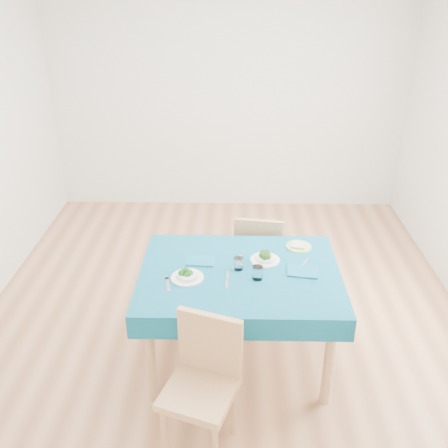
{
  "coord_description": "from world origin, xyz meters",
  "views": [
    {
      "loc": [
        0.07,
        -3.37,
        2.56
      ],
      "look_at": [
        0.0,
        0.0,
        0.85
      ],
      "focal_mm": 40.0,
      "sensor_mm": 36.0,
      "label": 1
    }
  ],
  "objects_px": {
    "table": "(239,317)",
    "bowl_near": "(187,274)",
    "chair_far": "(260,251)",
    "side_plate": "(299,247)",
    "chair_near": "(199,385)",
    "bowl_far": "(265,257)"
  },
  "relations": [
    {
      "from": "chair_near",
      "to": "bowl_far",
      "type": "xyz_separation_m",
      "value": [
        0.41,
        0.91,
        0.3
      ]
    },
    {
      "from": "table",
      "to": "chair_far",
      "type": "distance_m",
      "value": 0.79
    },
    {
      "from": "table",
      "to": "bowl_near",
      "type": "bearing_deg",
      "value": -165.41
    },
    {
      "from": "bowl_near",
      "to": "side_plate",
      "type": "distance_m",
      "value": 0.89
    },
    {
      "from": "table",
      "to": "chair_far",
      "type": "xyz_separation_m",
      "value": [
        0.17,
        0.77,
        0.1
      ]
    },
    {
      "from": "table",
      "to": "chair_near",
      "type": "bearing_deg",
      "value": -107.01
    },
    {
      "from": "chair_near",
      "to": "side_plate",
      "type": "xyz_separation_m",
      "value": [
        0.67,
        1.11,
        0.28
      ]
    },
    {
      "from": "side_plate",
      "to": "table",
      "type": "bearing_deg",
      "value": -141.53
    },
    {
      "from": "bowl_far",
      "to": "side_plate",
      "type": "distance_m",
      "value": 0.33
    },
    {
      "from": "bowl_near",
      "to": "table",
      "type": "bearing_deg",
      "value": 14.59
    },
    {
      "from": "bowl_far",
      "to": "side_plate",
      "type": "xyz_separation_m",
      "value": [
        0.26,
        0.2,
        -0.03
      ]
    },
    {
      "from": "chair_near",
      "to": "bowl_far",
      "type": "distance_m",
      "value": 1.04
    },
    {
      "from": "chair_far",
      "to": "bowl_far",
      "type": "height_order",
      "value": "chair_far"
    },
    {
      "from": "chair_near",
      "to": "bowl_near",
      "type": "relative_size",
      "value": 4.5
    },
    {
      "from": "bowl_far",
      "to": "side_plate",
      "type": "relative_size",
      "value": 1.1
    },
    {
      "from": "table",
      "to": "side_plate",
      "type": "distance_m",
      "value": 0.67
    },
    {
      "from": "table",
      "to": "bowl_far",
      "type": "xyz_separation_m",
      "value": [
        0.18,
        0.14,
        0.41
      ]
    },
    {
      "from": "chair_far",
      "to": "side_plate",
      "type": "distance_m",
      "value": 0.57
    },
    {
      "from": "chair_near",
      "to": "chair_far",
      "type": "distance_m",
      "value": 1.58
    },
    {
      "from": "chair_far",
      "to": "bowl_near",
      "type": "xyz_separation_m",
      "value": [
        -0.52,
        -0.86,
        0.32
      ]
    },
    {
      "from": "chair_far",
      "to": "side_plate",
      "type": "height_order",
      "value": "chair_far"
    },
    {
      "from": "chair_near",
      "to": "chair_far",
      "type": "bearing_deg",
      "value": 94.49
    }
  ]
}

